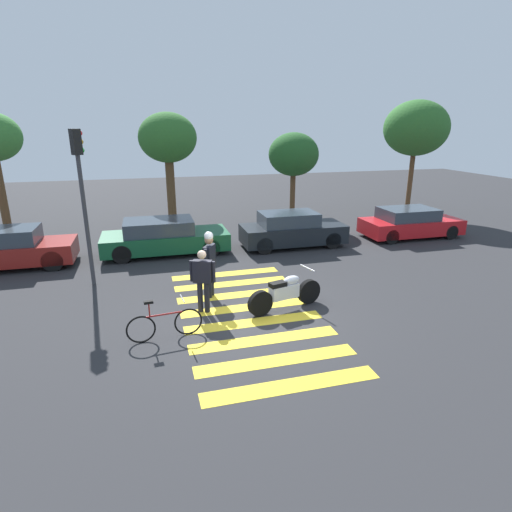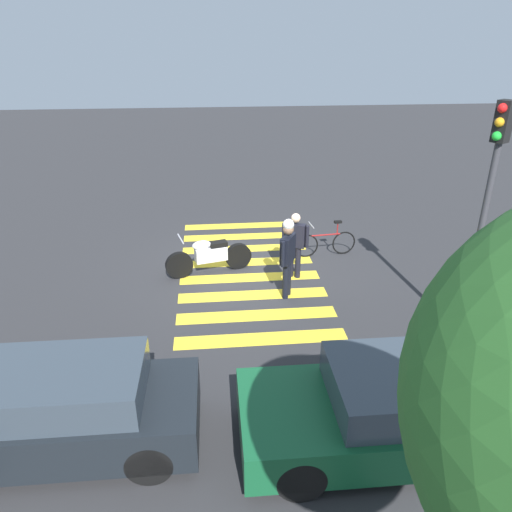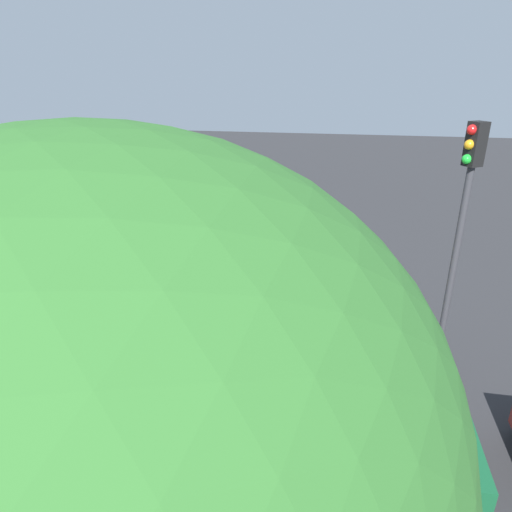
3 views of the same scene
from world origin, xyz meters
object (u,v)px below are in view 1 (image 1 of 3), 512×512
officer_by_motorcycle (210,259)px  car_red_convertible (410,223)px  leaning_bicycle (165,324)px  car_black_suv (292,230)px  car_maroon_wagon (11,249)px  traffic_light_pole (82,185)px  officer_on_foot (203,277)px  car_green_compact (164,237)px  police_motorcycle (285,293)px

officer_by_motorcycle → car_red_convertible: bearing=24.0°
leaning_bicycle → car_black_suv: (5.38, 6.32, 0.30)m
car_maroon_wagon → traffic_light_pole: 4.45m
officer_on_foot → car_black_suv: (4.32, 5.14, -0.29)m
car_maroon_wagon → traffic_light_pole: traffic_light_pole is taller
car_maroon_wagon → car_green_compact: (5.13, 0.26, -0.02)m
leaning_bicycle → car_maroon_wagon: bearing=126.3°
traffic_light_pole → car_maroon_wagon: bearing=139.2°
officer_by_motorcycle → car_black_suv: (3.98, 4.17, -0.46)m
officer_on_foot → car_red_convertible: bearing=27.9°
officer_on_foot → traffic_light_pole: traffic_light_pole is taller
car_maroon_wagon → car_black_suv: (10.12, -0.12, 0.01)m
officer_on_foot → car_maroon_wagon: 7.84m
officer_by_motorcycle → car_red_convertible: officer_by_motorcycle is taller
officer_by_motorcycle → car_maroon_wagon: bearing=145.0°
car_green_compact → car_black_suv: size_ratio=1.13×
car_green_compact → car_red_convertible: (10.45, -0.34, -0.03)m
police_motorcycle → car_green_compact: 6.56m
leaning_bicycle → car_maroon_wagon: 8.00m
officer_by_motorcycle → car_maroon_wagon: 7.51m
officer_by_motorcycle → car_green_compact: 4.69m
car_black_suv → traffic_light_pole: size_ratio=0.90×
car_red_convertible → officer_on_foot: bearing=-152.1°
officer_on_foot → car_green_compact: (-0.67, 5.51, -0.32)m
car_red_convertible → officer_by_motorcycle: bearing=-156.0°
leaning_bicycle → officer_by_motorcycle: officer_by_motorcycle is taller
officer_by_motorcycle → car_red_convertible: size_ratio=0.45×
car_maroon_wagon → car_black_suv: size_ratio=0.97×
car_maroon_wagon → officer_by_motorcycle: bearing=-35.0°
officer_on_foot → car_maroon_wagon: size_ratio=0.42×
police_motorcycle → traffic_light_pole: bearing=147.5°
officer_by_motorcycle → car_maroon_wagon: (-6.14, 4.30, -0.46)m
car_black_suv → officer_by_motorcycle: bearing=-133.6°
police_motorcycle → car_maroon_wagon: bearing=144.3°
car_black_suv → officer_on_foot: bearing=-130.0°
leaning_bicycle → officer_on_foot: (1.07, 1.19, 0.59)m
officer_on_foot → car_red_convertible: size_ratio=0.40×
car_green_compact → car_red_convertible: bearing=-1.9°
leaning_bicycle → traffic_light_pole: 5.17m
police_motorcycle → leaning_bicycle: 3.26m
officer_by_motorcycle → car_green_compact: officer_by_motorcycle is taller
police_motorcycle → officer_by_motorcycle: bearing=141.8°
traffic_light_pole → police_motorcycle: bearing=-32.5°
leaning_bicycle → officer_on_foot: officer_on_foot is taller
car_green_compact → car_black_suv: 5.00m
car_maroon_wagon → car_black_suv: bearing=-0.7°
car_maroon_wagon → officer_on_foot: bearing=-42.2°
officer_on_foot → traffic_light_pole: (-2.96, 2.81, 2.09)m
car_maroon_wagon → car_black_suv: car_black_suv is taller
officer_on_foot → car_red_convertible: officer_on_foot is taller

